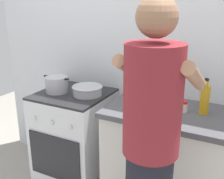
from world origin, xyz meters
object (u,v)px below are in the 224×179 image
at_px(stove_range, 75,139).
at_px(person, 150,157).
at_px(spice_bottle, 184,107).
at_px(pot, 57,85).
at_px(mixing_bowl, 87,90).
at_px(oil_bottle, 205,99).
at_px(utensil_crock, 155,88).

height_order(stove_range, person, person).
bearing_deg(spice_bottle, person, -92.62).
bearing_deg(pot, person, -27.85).
distance_m(mixing_bowl, spice_bottle, 0.82).
relative_size(stove_range, spice_bottle, 11.18).
bearing_deg(oil_bottle, utensil_crock, 161.61).
xyz_separation_m(utensil_crock, oil_bottle, (0.41, -0.14, 0.02)).
xyz_separation_m(oil_bottle, person, (-0.16, -0.66, -0.15)).
bearing_deg(spice_bottle, mixing_bowl, -179.74).
bearing_deg(spice_bottle, oil_bottle, 13.48).
xyz_separation_m(stove_range, person, (0.94, -0.61, 0.41)).
height_order(mixing_bowl, oil_bottle, oil_bottle).
relative_size(utensil_crock, oil_bottle, 1.27).
relative_size(pot, utensil_crock, 0.78).
xyz_separation_m(mixing_bowl, person, (0.80, -0.63, -0.08)).
bearing_deg(person, oil_bottle, 76.45).
bearing_deg(stove_range, spice_bottle, 1.21).
distance_m(stove_range, oil_bottle, 1.23).
bearing_deg(utensil_crock, person, -72.51).
height_order(utensil_crock, person, person).
xyz_separation_m(utensil_crock, spice_bottle, (0.28, -0.17, -0.05)).
height_order(pot, mixing_bowl, pot).
distance_m(spice_bottle, person, 0.64).
xyz_separation_m(spice_bottle, person, (-0.03, -0.63, -0.08)).
relative_size(stove_range, pot, 3.47).
bearing_deg(mixing_bowl, spice_bottle, 0.26).
bearing_deg(utensil_crock, mixing_bowl, -162.42).
xyz_separation_m(stove_range, oil_bottle, (1.10, 0.05, 0.56)).
height_order(spice_bottle, oil_bottle, oil_bottle).
distance_m(stove_range, pot, 0.54).
bearing_deg(mixing_bowl, person, -38.28).
distance_m(pot, person, 1.22).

